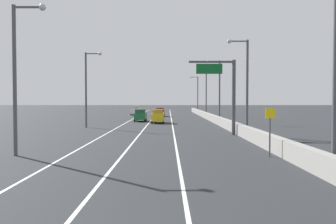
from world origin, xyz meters
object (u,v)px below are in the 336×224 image
Objects in this scene: car_red_0 at (162,112)px; car_yellow_2 at (159,116)px; lamp_post_right_second at (246,80)px; lamp_post_right_fourth at (206,90)px; car_white_1 at (137,111)px; lamp_post_left_near at (21,68)px; speed_advisory_sign at (272,129)px; lamp_post_right_fifth at (198,92)px; lamp_post_left_mid at (90,84)px; lamp_post_right_third at (219,87)px; car_green_3 at (142,115)px; lamp_post_right_near at (332,57)px; overhead_sign_gantry at (228,88)px.

car_red_0 is 21.33m from car_yellow_2.
lamp_post_right_fourth is (-0.04, 38.79, 0.00)m from lamp_post_right_second.
car_white_1 is (-5.72, 6.83, 0.10)m from car_red_0.
speed_advisory_sign is at bearing -2.12° from lamp_post_left_near.
lamp_post_right_fourth is 1.00× the size of lamp_post_left_near.
lamp_post_right_fifth reaches higher than car_white_1.
car_red_0 is (8.42, 30.17, -4.58)m from lamp_post_left_mid.
lamp_post_right_third is 1.00× the size of lamp_post_right_fourth.
lamp_post_right_fifth is 19.16m from car_white_1.
lamp_post_left_near is 60.47m from car_white_1.
car_red_0 is 0.94× the size of car_green_3.
car_white_1 is (-14.97, 8.10, -4.48)m from lamp_post_right_fourth.
speed_advisory_sign reaches higher than car_green_3.
lamp_post_right_near reaches higher than car_white_1.
car_white_1 is at bearing 105.81° from overhead_sign_gantry.
lamp_post_right_near reaches higher than overhead_sign_gantry.
lamp_post_right_third is at bearing 89.90° from lamp_post_right_near.
lamp_post_right_second is at bearing -89.95° from lamp_post_right_fourth.
speed_advisory_sign reaches higher than car_white_1.
car_red_0 is at bearing 114.14° from lamp_post_right_third.
lamp_post_right_near is at bearing -85.09° from overhead_sign_gantry.
lamp_post_left_mid is (-17.67, -28.91, 0.00)m from lamp_post_right_fourth.
lamp_post_left_mid is at bearing -105.59° from car_red_0.
car_green_3 is at bearing 105.81° from lamp_post_right_near.
speed_advisory_sign reaches higher than car_yellow_2.
car_green_3 is (-11.88, -35.27, -4.53)m from lamp_post_right_fifth.
car_green_3 is (-10.30, 22.75, -3.75)m from overhead_sign_gantry.
lamp_post_right_fifth is at bearing 90.25° from lamp_post_right_third.
lamp_post_right_second is at bearing -76.95° from car_red_0.
lamp_post_left_mid is at bearing -113.38° from car_green_3.
lamp_post_left_mid is 2.01× the size of car_yellow_2.
speed_advisory_sign is at bearing -95.43° from lamp_post_right_second.
lamp_post_right_third is (1.30, 33.37, 3.75)m from speed_advisory_sign.
car_yellow_2 is at bearing -102.76° from lamp_post_right_fifth.
lamp_post_right_fourth is 1.00× the size of lamp_post_left_mid.
car_green_3 reaches higher than car_red_0.
lamp_post_left_near reaches higher than car_red_0.
car_white_1 is (1.98, 60.27, -4.48)m from lamp_post_left_near.
lamp_post_right_fifth is at bearing 70.07° from lamp_post_left_mid.
lamp_post_right_near is (1.68, -19.56, 0.78)m from overhead_sign_gantry.
lamp_post_right_fifth is 37.49m from car_green_3.
lamp_post_left_near reaches higher than overhead_sign_gantry.
car_white_1 is (-14.91, 66.27, -4.48)m from lamp_post_right_near.
lamp_post_right_fifth is 1.00× the size of lamp_post_left_near.
car_yellow_2 is (-7.80, 32.69, -0.73)m from speed_advisory_sign.
lamp_post_left_near is at bearing -97.70° from car_green_3.
lamp_post_right_fourth reaches higher than car_red_0.
car_green_3 is (-2.94, 4.19, -0.05)m from car_yellow_2.
lamp_post_right_fourth is (-0.01, 19.39, 0.00)m from lamp_post_right_third.
lamp_post_right_fourth is at bearing 88.60° from speed_advisory_sign.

